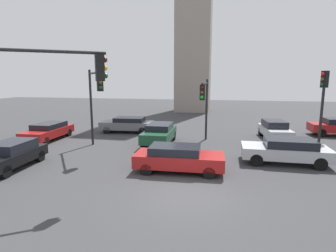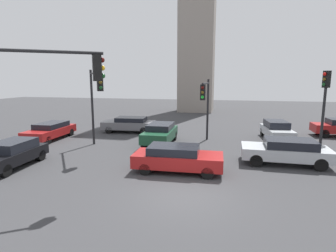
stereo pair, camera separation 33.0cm
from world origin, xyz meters
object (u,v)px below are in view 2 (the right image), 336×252
(car_2, at_px, (12,154))
(traffic_light_1, at_px, (96,93))
(car_1, at_px, (50,130))
(car_7, at_px, (160,133))
(traffic_light_3, at_px, (205,99))
(car_6, at_px, (286,151))
(traffic_light_2, at_px, (36,90))
(traffic_light_4, at_px, (325,97))
(car_3, at_px, (129,124))
(car_8, at_px, (276,130))
(car_4, at_px, (177,158))

(car_2, bearing_deg, traffic_light_1, 142.22)
(car_1, xyz_separation_m, car_7, (8.68, 0.43, 0.09))
(traffic_light_3, xyz_separation_m, car_6, (4.77, -3.61, -2.52))
(traffic_light_2, bearing_deg, car_1, 91.21)
(traffic_light_4, relative_size, car_6, 1.11)
(traffic_light_4, xyz_separation_m, car_3, (-14.06, 4.17, -2.84))
(traffic_light_4, bearing_deg, car_6, 11.66)
(car_1, xyz_separation_m, car_3, (4.95, 4.05, 0.03))
(traffic_light_4, bearing_deg, car_1, -34.85)
(car_3, distance_m, car_7, 5.19)
(traffic_light_4, height_order, car_7, traffic_light_4)
(traffic_light_1, distance_m, car_1, 6.42)
(traffic_light_1, bearing_deg, traffic_light_4, 62.94)
(traffic_light_3, xyz_separation_m, car_1, (-11.81, -0.96, -2.58))
(car_8, bearing_deg, car_3, -97.66)
(traffic_light_1, xyz_separation_m, traffic_light_4, (13.86, 2.13, -0.21))
(traffic_light_1, bearing_deg, car_8, 80.67)
(traffic_light_2, xyz_separation_m, car_8, (10.44, 13.21, -3.45))
(traffic_light_4, bearing_deg, traffic_light_3, -43.05)
(traffic_light_1, xyz_separation_m, car_7, (3.52, 2.69, -2.99))
(traffic_light_2, xyz_separation_m, car_6, (9.96, 6.89, -3.47))
(traffic_light_3, bearing_deg, traffic_light_4, 83.32)
(traffic_light_4, bearing_deg, car_7, -37.54)
(traffic_light_1, bearing_deg, car_2, -70.32)
(traffic_light_3, bearing_deg, car_3, -112.33)
(car_6, bearing_deg, traffic_light_3, -36.65)
(car_3, bearing_deg, traffic_light_3, 150.56)
(traffic_light_3, height_order, car_3, traffic_light_3)
(traffic_light_4, xyz_separation_m, car_6, (-2.43, -2.53, -2.81))
(traffic_light_4, relative_size, car_3, 1.10)
(traffic_light_2, bearing_deg, car_4, 11.49)
(traffic_light_4, bearing_deg, car_4, -2.31)
(car_2, xyz_separation_m, car_6, (14.27, 3.74, 0.02))
(car_6, height_order, car_7, car_7)
(traffic_light_3, distance_m, car_2, 12.28)
(car_1, relative_size, car_4, 1.01)
(car_7, distance_m, car_8, 9.00)
(traffic_light_3, relative_size, car_3, 0.99)
(traffic_light_2, relative_size, car_6, 1.29)
(traffic_light_2, relative_size, car_7, 1.41)
(traffic_light_3, distance_m, car_8, 6.42)
(traffic_light_2, distance_m, car_4, 7.10)
(traffic_light_3, bearing_deg, car_2, -50.36)
(car_1, distance_m, car_3, 6.40)
(car_3, xyz_separation_m, car_6, (11.63, -6.70, 0.03))
(car_6, relative_size, car_7, 1.09)
(traffic_light_4, distance_m, car_3, 14.94)
(car_1, bearing_deg, traffic_light_2, 33.13)
(car_4, bearing_deg, car_2, -174.24)
(car_3, xyz_separation_m, car_8, (12.11, -0.38, 0.05))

